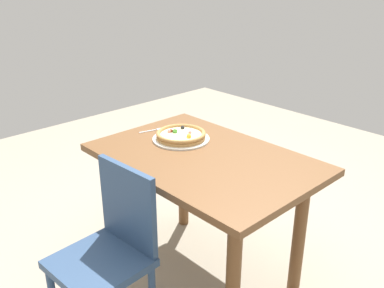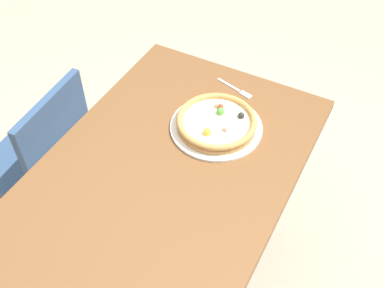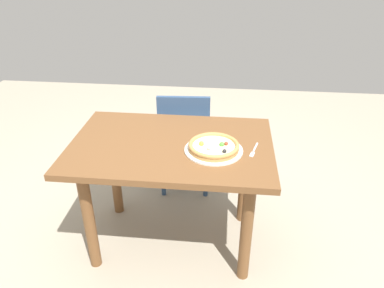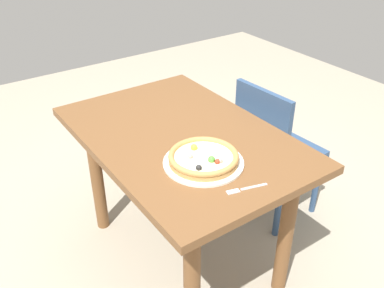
{
  "view_description": "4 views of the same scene",
  "coord_description": "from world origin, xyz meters",
  "px_view_note": "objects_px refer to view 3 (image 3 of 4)",
  "views": [
    {
      "loc": [
        1.47,
        -1.47,
        1.7
      ],
      "look_at": [
        -0.13,
        0.03,
        0.79
      ],
      "focal_mm": 39.56,
      "sensor_mm": 36.0,
      "label": 1
    },
    {
      "loc": [
        0.85,
        0.55,
        1.97
      ],
      "look_at": [
        -0.13,
        0.03,
        0.79
      ],
      "focal_mm": 43.73,
      "sensor_mm": 36.0,
      "label": 2
    },
    {
      "loc": [
        -0.32,
        1.89,
        1.83
      ],
      "look_at": [
        -0.13,
        0.03,
        0.79
      ],
      "focal_mm": 34.37,
      "sensor_mm": 36.0,
      "label": 3
    },
    {
      "loc": [
        -1.43,
        0.94,
        1.76
      ],
      "look_at": [
        -0.13,
        0.03,
        0.79
      ],
      "focal_mm": 39.97,
      "sensor_mm": 36.0,
      "label": 4
    }
  ],
  "objects_px": {
    "pizza": "(214,146)",
    "fork": "(254,151)",
    "dining_table": "(172,161)",
    "chair_near": "(185,138)",
    "plate": "(214,150)"
  },
  "relations": [
    {
      "from": "chair_near",
      "to": "pizza",
      "type": "bearing_deg",
      "value": -73.2
    },
    {
      "from": "fork",
      "to": "chair_near",
      "type": "bearing_deg",
      "value": -128.57
    },
    {
      "from": "pizza",
      "to": "dining_table",
      "type": "bearing_deg",
      "value": -13.85
    },
    {
      "from": "chair_near",
      "to": "pizza",
      "type": "relative_size",
      "value": 2.96
    },
    {
      "from": "dining_table",
      "to": "pizza",
      "type": "height_order",
      "value": "pizza"
    },
    {
      "from": "plate",
      "to": "pizza",
      "type": "bearing_deg",
      "value": 156.15
    },
    {
      "from": "pizza",
      "to": "fork",
      "type": "height_order",
      "value": "pizza"
    },
    {
      "from": "dining_table",
      "to": "chair_near",
      "type": "distance_m",
      "value": 0.64
    },
    {
      "from": "dining_table",
      "to": "pizza",
      "type": "bearing_deg",
      "value": 166.15
    },
    {
      "from": "fork",
      "to": "pizza",
      "type": "bearing_deg",
      "value": -69.76
    },
    {
      "from": "pizza",
      "to": "fork",
      "type": "bearing_deg",
      "value": -175.07
    },
    {
      "from": "chair_near",
      "to": "fork",
      "type": "bearing_deg",
      "value": -57.45
    },
    {
      "from": "chair_near",
      "to": "plate",
      "type": "distance_m",
      "value": 0.78
    },
    {
      "from": "dining_table",
      "to": "plate",
      "type": "xyz_separation_m",
      "value": [
        -0.26,
        0.06,
        0.13
      ]
    },
    {
      "from": "dining_table",
      "to": "fork",
      "type": "distance_m",
      "value": 0.5
    }
  ]
}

